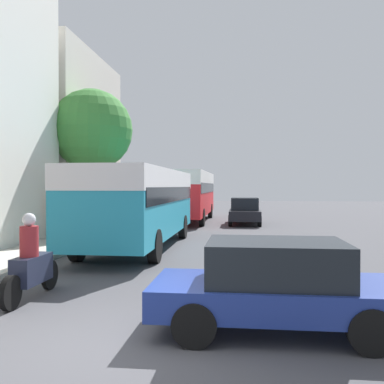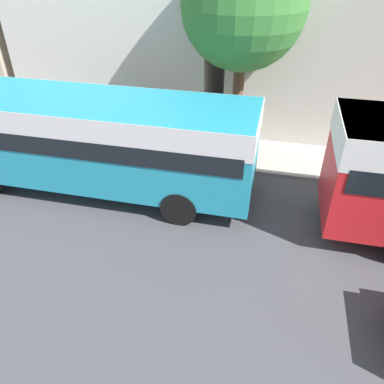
% 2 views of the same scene
% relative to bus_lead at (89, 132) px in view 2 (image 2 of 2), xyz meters
% --- Properties ---
extents(bus_lead, '(2.64, 9.72, 2.85)m').
position_rel_bus_lead_xyz_m(bus_lead, '(0.00, 0.00, 0.00)').
color(bus_lead, teal).
rests_on(bus_lead, ground_plane).
extents(pedestrian_near_curb, '(0.38, 0.38, 1.86)m').
position_rel_bus_lead_xyz_m(pedestrian_near_curb, '(-3.77, 1.24, -0.76)').
color(pedestrian_near_curb, '#232838').
rests_on(pedestrian_near_curb, sidewalk).
extents(street_tree, '(3.76, 3.76, 6.60)m').
position_rel_bus_lead_xyz_m(street_tree, '(-3.21, 3.89, 2.98)').
color(street_tree, brown).
rests_on(street_tree, sidewalk).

